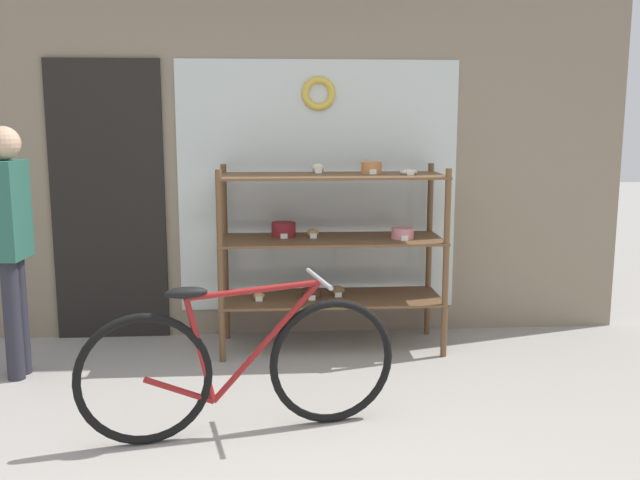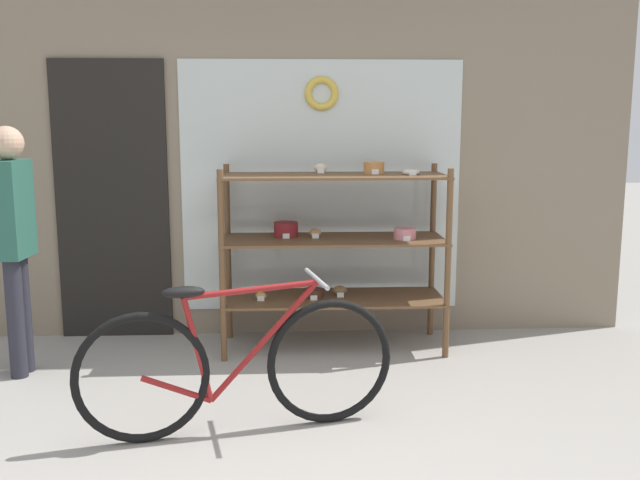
{
  "view_description": "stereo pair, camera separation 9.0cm",
  "coord_description": "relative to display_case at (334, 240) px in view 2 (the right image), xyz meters",
  "views": [
    {
      "loc": [
        -0.18,
        -3.03,
        1.67
      ],
      "look_at": [
        0.13,
        1.28,
        0.93
      ],
      "focal_mm": 40.0,
      "sensor_mm": 36.0,
      "label": 1
    },
    {
      "loc": [
        -0.09,
        -3.04,
        1.67
      ],
      "look_at": [
        0.13,
        1.28,
        0.93
      ],
      "focal_mm": 40.0,
      "sensor_mm": 36.0,
      "label": 2
    }
  ],
  "objects": [
    {
      "name": "storefront_facade",
      "position": [
        -0.3,
        0.42,
        1.09
      ],
      "size": [
        5.17,
        0.13,
        3.91
      ],
      "color": "gray",
      "rests_on": "ground_plane"
    },
    {
      "name": "pedestrian",
      "position": [
        -2.09,
        -0.46,
        0.15
      ],
      "size": [
        0.21,
        0.33,
        1.62
      ],
      "rotation": [
        0.0,
        0.0,
        1.52
      ],
      "color": "#282833",
      "rests_on": "ground_plane"
    },
    {
      "name": "display_case",
      "position": [
        0.0,
        0.0,
        0.0
      ],
      "size": [
        1.6,
        0.58,
        1.36
      ],
      "color": "brown",
      "rests_on": "ground_plane"
    },
    {
      "name": "bicycle",
      "position": [
        -0.61,
        -1.42,
        -0.43
      ],
      "size": [
        1.68,
        0.51,
        0.83
      ],
      "rotation": [
        0.0,
        0.0,
        0.2
      ],
      "color": "black",
      "rests_on": "ground_plane"
    }
  ]
}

